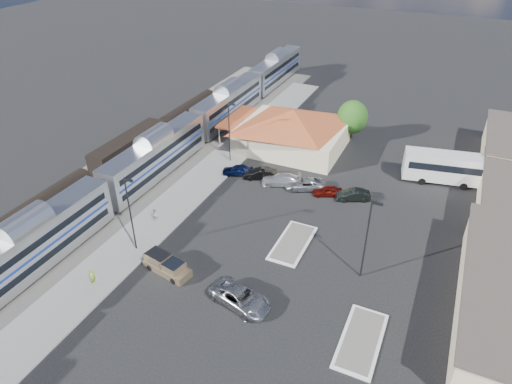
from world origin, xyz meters
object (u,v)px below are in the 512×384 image
at_px(station_depot, 292,129).
at_px(pickup_truck, 167,266).
at_px(coach_bus, 455,168).
at_px(suv, 240,297).

height_order(station_depot, pickup_truck, station_depot).
distance_m(station_depot, coach_bus, 23.33).
xyz_separation_m(suv, coach_bus, (15.98, 31.40, 1.55)).
xyz_separation_m(station_depot, suv, (7.32, -32.49, -2.28)).
bearing_deg(station_depot, coach_bus, -2.69).
bearing_deg(suv, pickup_truck, 97.93).
relative_size(pickup_truck, coach_bus, 0.41).
distance_m(pickup_truck, suv, 8.70).
height_order(station_depot, suv, station_depot).
relative_size(pickup_truck, suv, 0.89).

